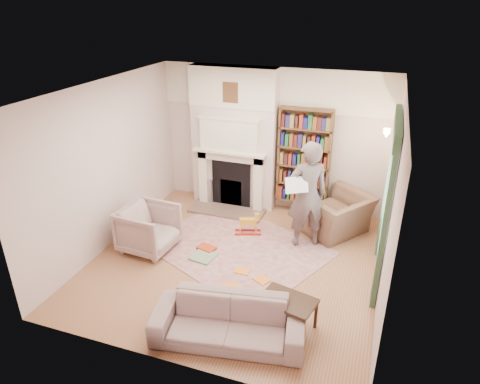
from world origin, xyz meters
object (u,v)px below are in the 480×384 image
at_px(paraffin_heater, 209,190).
at_px(coffee_table, 287,313).
at_px(bookcase, 304,157).
at_px(armchair_reading, 336,214).
at_px(armchair_left, 149,229).
at_px(man_reading, 307,195).
at_px(rocking_horse, 248,224).
at_px(sofa, 228,321).

bearing_deg(paraffin_heater, coffee_table, -52.18).
xyz_separation_m(bookcase, armchair_reading, (0.76, -0.61, -0.81)).
bearing_deg(paraffin_heater, armchair_left, -97.16).
relative_size(armchair_left, coffee_table, 1.23).
relative_size(armchair_left, paraffin_heater, 1.57).
bearing_deg(paraffin_heater, man_reading, -23.93).
bearing_deg(armchair_reading, rocking_horse, -32.03).
relative_size(armchair_left, rocking_horse, 1.81).
relative_size(bookcase, coffee_table, 2.64).
height_order(armchair_left, coffee_table, armchair_left).
height_order(sofa, coffee_table, sofa).
bearing_deg(man_reading, bookcase, -104.66).
xyz_separation_m(armchair_reading, sofa, (-0.91, -3.18, -0.09)).
bearing_deg(sofa, bookcase, 78.19).
height_order(bookcase, sofa, bookcase).
bearing_deg(rocking_horse, man_reading, -18.95).
relative_size(coffee_table, rocking_horse, 1.47).
relative_size(sofa, paraffin_heater, 3.44).
distance_m(armchair_reading, rocking_horse, 1.61).
height_order(bookcase, armchair_reading, bookcase).
height_order(man_reading, rocking_horse, man_reading).
height_order(man_reading, paraffin_heater, man_reading).
xyz_separation_m(man_reading, coffee_table, (0.19, -2.13, -0.72)).
distance_m(armchair_left, paraffin_heater, 2.02).
xyz_separation_m(armchair_left, rocking_horse, (1.44, 1.03, -0.18)).
bearing_deg(man_reading, coffee_table, 66.12).
bearing_deg(man_reading, sofa, 50.85).
bearing_deg(paraffin_heater, sofa, -63.63).
bearing_deg(armchair_left, coffee_table, -108.30).
bearing_deg(armchair_reading, armchair_left, -24.78).
xyz_separation_m(bookcase, man_reading, (0.31, -1.21, -0.23)).
relative_size(armchair_reading, man_reading, 0.60).
xyz_separation_m(coffee_table, paraffin_heater, (-2.42, 3.11, 0.05)).
xyz_separation_m(armchair_reading, armchair_left, (-2.92, -1.62, 0.02)).
height_order(sofa, rocking_horse, sofa).
xyz_separation_m(armchair_left, sofa, (2.02, -1.56, -0.12)).
distance_m(man_reading, coffee_table, 2.25).
bearing_deg(armchair_left, sofa, -123.41).
bearing_deg(rocking_horse, paraffin_heater, 121.96).
bearing_deg(rocking_horse, bookcase, 40.25).
bearing_deg(sofa, coffee_table, 24.96).
distance_m(sofa, coffee_table, 0.79).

